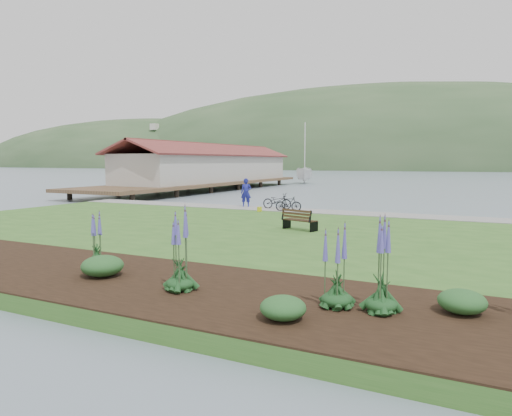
{
  "coord_description": "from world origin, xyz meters",
  "views": [
    {
      "loc": [
        8.41,
        -18.4,
        3.33
      ],
      "look_at": [
        -0.23,
        -0.7,
        1.3
      ],
      "focal_mm": 32.0,
      "sensor_mm": 36.0,
      "label": 1
    }
  ],
  "objects_px": {
    "bicycle_a": "(277,201)",
    "person": "(246,190)",
    "park_bench": "(299,219)",
    "sailboat": "(304,184)"
  },
  "relations": [
    {
      "from": "person",
      "to": "bicycle_a",
      "type": "relative_size",
      "value": 1.15
    },
    {
      "from": "person",
      "to": "sailboat",
      "type": "bearing_deg",
      "value": 86.58
    },
    {
      "from": "park_bench",
      "to": "bicycle_a",
      "type": "xyz_separation_m",
      "value": [
        -4.25,
        7.53,
        0.03
      ]
    },
    {
      "from": "park_bench",
      "to": "bicycle_a",
      "type": "height_order",
      "value": "bicycle_a"
    },
    {
      "from": "park_bench",
      "to": "person",
      "type": "height_order",
      "value": "person"
    },
    {
      "from": "person",
      "to": "sailboat",
      "type": "xyz_separation_m",
      "value": [
        -9.94,
        38.32,
        -1.48
      ]
    },
    {
      "from": "person",
      "to": "bicycle_a",
      "type": "distance_m",
      "value": 2.4
    },
    {
      "from": "park_bench",
      "to": "sailboat",
      "type": "bearing_deg",
      "value": 126.46
    },
    {
      "from": "bicycle_a",
      "to": "person",
      "type": "bearing_deg",
      "value": 81.84
    },
    {
      "from": "bicycle_a",
      "to": "sailboat",
      "type": "xyz_separation_m",
      "value": [
        -12.24,
        38.62,
        -0.89
      ]
    }
  ]
}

